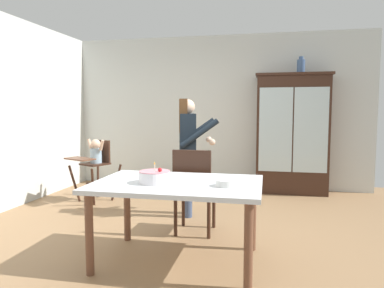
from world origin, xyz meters
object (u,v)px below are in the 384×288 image
(dining_table, at_px, (178,192))
(birthday_cake, at_px, (155,177))
(serving_bowl, at_px, (226,183))
(dining_chair_far_side, at_px, (194,186))
(ceramic_vase, at_px, (301,66))
(adult_person, at_px, (188,142))
(high_chair_with_toddler, at_px, (95,159))
(china_cabinet, at_px, (292,134))

(dining_table, bearing_deg, birthday_cake, -155.28)
(birthday_cake, height_order, serving_bowl, birthday_cake)
(birthday_cake, height_order, dining_chair_far_side, dining_chair_far_side)
(ceramic_vase, height_order, adult_person, ceramic_vase)
(ceramic_vase, relative_size, dining_chair_far_side, 0.28)
(high_chair_with_toddler, xyz_separation_m, serving_bowl, (2.22, -1.97, 0.11))
(china_cabinet, relative_size, dining_chair_far_side, 2.06)
(high_chair_with_toddler, bearing_deg, birthday_cake, -26.60)
(ceramic_vase, relative_size, dining_table, 0.18)
(china_cabinet, xyz_separation_m, dining_table, (-1.17, -3.08, -0.35))
(ceramic_vase, height_order, birthday_cake, ceramic_vase)
(ceramic_vase, bearing_deg, china_cabinet, -178.08)
(adult_person, xyz_separation_m, serving_bowl, (0.68, -1.54, -0.20))
(china_cabinet, height_order, serving_bowl, china_cabinet)
(adult_person, relative_size, dining_chair_far_side, 1.59)
(adult_person, height_order, birthday_cake, adult_person)
(serving_bowl, relative_size, dining_chair_far_side, 0.19)
(dining_table, relative_size, serving_bowl, 8.35)
(adult_person, bearing_deg, ceramic_vase, -58.40)
(dining_table, relative_size, dining_chair_far_side, 1.57)
(china_cabinet, height_order, birthday_cake, china_cabinet)
(adult_person, distance_m, serving_bowl, 1.69)
(china_cabinet, distance_m, high_chair_with_toddler, 3.20)
(serving_bowl, xyz_separation_m, dining_chair_far_side, (-0.46, 0.82, -0.21))
(dining_chair_far_side, bearing_deg, china_cabinet, -116.73)
(dining_table, distance_m, dining_chair_far_side, 0.73)
(dining_table, bearing_deg, adult_person, 99.09)
(adult_person, distance_m, birthday_cake, 1.54)
(high_chair_with_toddler, relative_size, serving_bowl, 5.28)
(ceramic_vase, relative_size, high_chair_with_toddler, 0.28)
(dining_chair_far_side, bearing_deg, high_chair_with_toddler, -33.38)
(adult_person, xyz_separation_m, dining_table, (0.23, -1.44, -0.32))
(adult_person, xyz_separation_m, birthday_cake, (0.04, -1.53, -0.17))
(china_cabinet, xyz_separation_m, high_chair_with_toddler, (-2.94, -1.20, -0.34))
(birthday_cake, bearing_deg, dining_table, 24.72)
(ceramic_vase, bearing_deg, adult_person, -132.61)
(high_chair_with_toddler, height_order, serving_bowl, high_chair_with_toddler)
(adult_person, bearing_deg, serving_bowl, -171.90)
(high_chair_with_toddler, xyz_separation_m, adult_person, (1.54, -0.44, 0.31))
(high_chair_with_toddler, bearing_deg, china_cabinet, 46.69)
(dining_chair_far_side, bearing_deg, adult_person, -72.84)
(dining_table, height_order, serving_bowl, serving_bowl)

